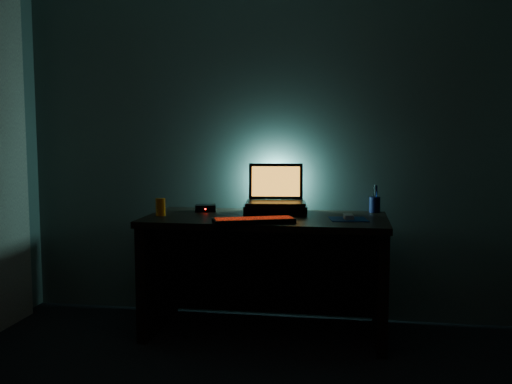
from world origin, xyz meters
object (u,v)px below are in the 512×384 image
at_px(router, 205,208).
at_px(laptop, 276,194).
at_px(keyboard, 254,220).
at_px(juice_glass, 161,207).
at_px(mouse, 348,217).
at_px(pen_cup, 375,205).

bearing_deg(router, laptop, -10.04).
height_order(laptop, keyboard, laptop).
bearing_deg(keyboard, juice_glass, 141.60).
relative_size(keyboard, juice_glass, 4.52).
relative_size(mouse, juice_glass, 0.81).
relative_size(laptop, pen_cup, 3.97).
relative_size(keyboard, router, 3.17).
relative_size(keyboard, mouse, 5.61).
bearing_deg(laptop, keyboard, -105.10).
height_order(pen_cup, juice_glass, juice_glass).
bearing_deg(router, mouse, -26.55).
distance_m(laptop, router, 0.48).
bearing_deg(juice_glass, laptop, 20.82).
height_order(mouse, juice_glass, juice_glass).
relative_size(mouse, router, 0.56).
bearing_deg(juice_glass, router, 45.61).
height_order(keyboard, mouse, mouse).
distance_m(laptop, pen_cup, 0.65).
distance_m(mouse, pen_cup, 0.39).
bearing_deg(pen_cup, juice_glass, -164.75).
height_order(pen_cup, router, pen_cup).
height_order(keyboard, juice_glass, juice_glass).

